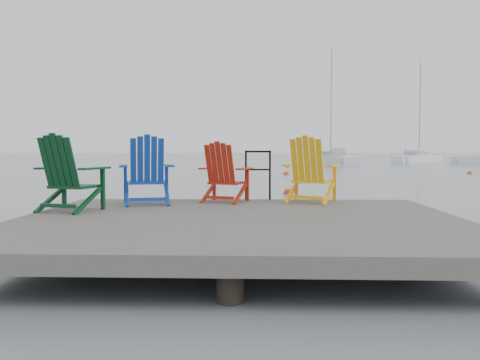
{
  "coord_description": "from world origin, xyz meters",
  "views": [
    {
      "loc": [
        0.26,
        -6.84,
        1.42
      ],
      "look_at": [
        -0.08,
        2.59,
        0.85
      ],
      "focal_mm": 38.0,
      "sensor_mm": 36.0,
      "label": 1
    }
  ],
  "objects_px": {
    "chair_blue": "(147,171)",
    "buoy_b": "(286,174)",
    "sailboat_near": "(332,160)",
    "chair_yellow": "(310,170)",
    "sailboat_mid": "(417,159)",
    "buoy_c": "(470,174)",
    "handrail": "(258,170)",
    "chair_green": "(68,174)",
    "buoy_d": "(287,167)",
    "chair_red": "(224,173)",
    "buoy_a": "(288,194)"
  },
  "relations": [
    {
      "from": "chair_yellow",
      "to": "buoy_c",
      "type": "distance_m",
      "value": 24.05
    },
    {
      "from": "chair_yellow",
      "to": "sailboat_mid",
      "type": "distance_m",
      "value": 49.31
    },
    {
      "from": "sailboat_near",
      "to": "buoy_d",
      "type": "xyz_separation_m",
      "value": [
        -5.07,
        -10.04,
        -0.36
      ]
    },
    {
      "from": "chair_blue",
      "to": "handrail",
      "type": "bearing_deg",
      "value": 11.7
    },
    {
      "from": "handrail",
      "to": "sailboat_near",
      "type": "relative_size",
      "value": 0.08
    },
    {
      "from": "chair_green",
      "to": "chair_yellow",
      "type": "height_order",
      "value": "chair_yellow"
    },
    {
      "from": "buoy_a",
      "to": "buoy_d",
      "type": "xyz_separation_m",
      "value": [
        1.39,
        25.0,
        0.0
      ]
    },
    {
      "from": "sailboat_near",
      "to": "sailboat_mid",
      "type": "height_order",
      "value": "sailboat_near"
    },
    {
      "from": "chair_green",
      "to": "buoy_b",
      "type": "relative_size",
      "value": 3.15
    },
    {
      "from": "buoy_c",
      "to": "chair_red",
      "type": "bearing_deg",
      "value": -121.4
    },
    {
      "from": "buoy_b",
      "to": "sailboat_near",
      "type": "bearing_deg",
      "value": 75.45
    },
    {
      "from": "chair_blue",
      "to": "buoy_d",
      "type": "relative_size",
      "value": 2.97
    },
    {
      "from": "chair_blue",
      "to": "buoy_b",
      "type": "height_order",
      "value": "chair_blue"
    },
    {
      "from": "chair_red",
      "to": "buoy_a",
      "type": "distance_m",
      "value": 7.68
    },
    {
      "from": "sailboat_mid",
      "to": "sailboat_near",
      "type": "bearing_deg",
      "value": -114.27
    },
    {
      "from": "handrail",
      "to": "sailboat_mid",
      "type": "distance_m",
      "value": 49.15
    },
    {
      "from": "chair_blue",
      "to": "buoy_b",
      "type": "bearing_deg",
      "value": 65.97
    },
    {
      "from": "sailboat_mid",
      "to": "buoy_b",
      "type": "distance_m",
      "value": 30.79
    },
    {
      "from": "chair_green",
      "to": "sailboat_near",
      "type": "height_order",
      "value": "sailboat_near"
    },
    {
      "from": "sailboat_near",
      "to": "buoy_b",
      "type": "bearing_deg",
      "value": -117.9
    },
    {
      "from": "chair_green",
      "to": "chair_red",
      "type": "relative_size",
      "value": 1.09
    },
    {
      "from": "chair_green",
      "to": "chair_red",
      "type": "height_order",
      "value": "chair_green"
    },
    {
      "from": "chair_green",
      "to": "buoy_c",
      "type": "xyz_separation_m",
      "value": [
        15.12,
        22.54,
        -1.06
      ]
    },
    {
      "from": "chair_green",
      "to": "buoy_d",
      "type": "relative_size",
      "value": 2.95
    },
    {
      "from": "chair_blue",
      "to": "buoy_d",
      "type": "height_order",
      "value": "chair_blue"
    },
    {
      "from": "chair_blue",
      "to": "chair_red",
      "type": "relative_size",
      "value": 1.1
    },
    {
      "from": "chair_blue",
      "to": "buoy_c",
      "type": "distance_m",
      "value": 25.82
    },
    {
      "from": "sailboat_mid",
      "to": "chair_blue",
      "type": "bearing_deg",
      "value": -69.0
    },
    {
      "from": "sailboat_mid",
      "to": "buoy_b",
      "type": "relative_size",
      "value": 31.24
    },
    {
      "from": "buoy_c",
      "to": "buoy_d",
      "type": "xyz_separation_m",
      "value": [
        -9.95,
        11.33,
        0.0
      ]
    },
    {
      "from": "chair_blue",
      "to": "chair_green",
      "type": "bearing_deg",
      "value": -149.16
    },
    {
      "from": "chair_blue",
      "to": "buoy_a",
      "type": "distance_m",
      "value": 8.44
    },
    {
      "from": "chair_green",
      "to": "buoy_c",
      "type": "relative_size",
      "value": 3.39
    },
    {
      "from": "sailboat_mid",
      "to": "buoy_c",
      "type": "height_order",
      "value": "sailboat_mid"
    },
    {
      "from": "sailboat_mid",
      "to": "buoy_d",
      "type": "bearing_deg",
      "value": -93.32
    },
    {
      "from": "chair_red",
      "to": "buoy_b",
      "type": "height_order",
      "value": "chair_red"
    },
    {
      "from": "handrail",
      "to": "buoy_c",
      "type": "xyz_separation_m",
      "value": [
        12.31,
        20.66,
        -1.04
      ]
    },
    {
      "from": "handrail",
      "to": "sailboat_near",
      "type": "bearing_deg",
      "value": 79.97
    },
    {
      "from": "handrail",
      "to": "buoy_b",
      "type": "bearing_deg",
      "value": 85.36
    },
    {
      "from": "sailboat_near",
      "to": "buoy_d",
      "type": "height_order",
      "value": "sailboat_near"
    },
    {
      "from": "chair_green",
      "to": "buoy_d",
      "type": "height_order",
      "value": "chair_green"
    },
    {
      "from": "chair_green",
      "to": "buoy_c",
      "type": "distance_m",
      "value": 27.16
    },
    {
      "from": "handrail",
      "to": "sailboat_mid",
      "type": "bearing_deg",
      "value": 69.64
    },
    {
      "from": "chair_yellow",
      "to": "sailboat_near",
      "type": "height_order",
      "value": "sailboat_near"
    },
    {
      "from": "handrail",
      "to": "buoy_b",
      "type": "distance_m",
      "value": 19.58
    },
    {
      "from": "chair_blue",
      "to": "buoy_b",
      "type": "relative_size",
      "value": 3.18
    },
    {
      "from": "chair_yellow",
      "to": "buoy_c",
      "type": "relative_size",
      "value": 3.4
    },
    {
      "from": "buoy_b",
      "to": "buoy_c",
      "type": "bearing_deg",
      "value": 6.23
    },
    {
      "from": "chair_red",
      "to": "chair_yellow",
      "type": "bearing_deg",
      "value": 17.07
    },
    {
      "from": "handrail",
      "to": "buoy_b",
      "type": "xyz_separation_m",
      "value": [
        1.58,
        19.49,
        -1.04
      ]
    }
  ]
}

